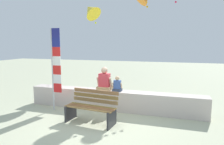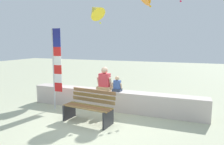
{
  "view_description": "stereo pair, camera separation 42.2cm",
  "coord_description": "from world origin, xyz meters",
  "px_view_note": "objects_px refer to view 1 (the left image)",
  "views": [
    {
      "loc": [
        1.95,
        -5.14,
        2.18
      ],
      "look_at": [
        -0.03,
        1.18,
        1.25
      ],
      "focal_mm": 32.89,
      "sensor_mm": 36.0,
      "label": 1
    },
    {
      "loc": [
        2.35,
        -5.0,
        2.18
      ],
      "look_at": [
        -0.03,
        1.18,
        1.25
      ],
      "focal_mm": 32.89,
      "sensor_mm": 36.0,
      "label": 2
    }
  ],
  "objects_px": {
    "flag_banner": "(55,65)",
    "kite_yellow": "(91,10)",
    "park_bench": "(92,108)",
    "person_child": "(117,85)",
    "person_adult": "(104,81)"
  },
  "relations": [
    {
      "from": "person_child",
      "to": "flag_banner",
      "type": "distance_m",
      "value": 2.12
    },
    {
      "from": "flag_banner",
      "to": "kite_yellow",
      "type": "height_order",
      "value": "kite_yellow"
    },
    {
      "from": "person_child",
      "to": "flag_banner",
      "type": "height_order",
      "value": "flag_banner"
    },
    {
      "from": "park_bench",
      "to": "kite_yellow",
      "type": "bearing_deg",
      "value": 113.0
    },
    {
      "from": "person_child",
      "to": "kite_yellow",
      "type": "height_order",
      "value": "kite_yellow"
    },
    {
      "from": "park_bench",
      "to": "flag_banner",
      "type": "relative_size",
      "value": 0.55
    },
    {
      "from": "park_bench",
      "to": "person_child",
      "type": "distance_m",
      "value": 1.35
    },
    {
      "from": "park_bench",
      "to": "flag_banner",
      "type": "xyz_separation_m",
      "value": [
        -1.51,
        0.6,
        1.11
      ]
    },
    {
      "from": "park_bench",
      "to": "person_child",
      "type": "bearing_deg",
      "value": 71.85
    },
    {
      "from": "park_bench",
      "to": "person_child",
      "type": "xyz_separation_m",
      "value": [
        0.4,
        1.21,
        0.44
      ]
    },
    {
      "from": "person_adult",
      "to": "flag_banner",
      "type": "distance_m",
      "value": 1.68
    },
    {
      "from": "flag_banner",
      "to": "kite_yellow",
      "type": "xyz_separation_m",
      "value": [
        -0.16,
        3.34,
        2.19
      ]
    },
    {
      "from": "park_bench",
      "to": "kite_yellow",
      "type": "distance_m",
      "value": 5.41
    },
    {
      "from": "person_adult",
      "to": "kite_yellow",
      "type": "distance_m",
      "value": 4.21
    },
    {
      "from": "person_child",
      "to": "kite_yellow",
      "type": "bearing_deg",
      "value": 127.17
    }
  ]
}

